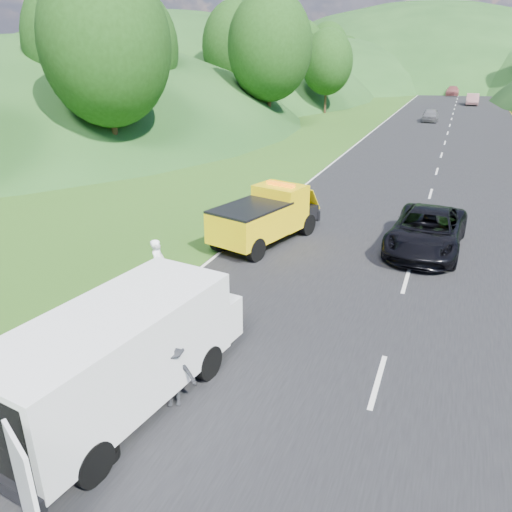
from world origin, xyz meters
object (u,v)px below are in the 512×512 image
at_px(tow_truck, 266,216).
at_px(spare_tire, 104,457).
at_px(child, 202,301).
at_px(white_van, 121,352).
at_px(suitcase, 183,275).
at_px(woman, 161,292).
at_px(passing_suv, 424,250).
at_px(worker, 174,405).

relative_size(tow_truck, spare_tire, 8.80).
relative_size(tow_truck, child, 5.98).
bearing_deg(white_van, tow_truck, 101.99).
height_order(suitcase, spare_tire, suitcase).
bearing_deg(child, woman, -177.77).
height_order(tow_truck, child, tow_truck).
height_order(child, suitcase, suitcase).
height_order(woman, passing_suv, woman).
bearing_deg(suitcase, white_van, -71.82).
bearing_deg(tow_truck, passing_suv, 28.75).
distance_m(child, suitcase, 1.49).
bearing_deg(white_van, woman, 122.28).
bearing_deg(suitcase, spare_tire, -71.75).
height_order(worker, suitcase, worker).
relative_size(worker, suitcase, 2.43).
bearing_deg(spare_tire, woman, 113.15).
height_order(tow_truck, worker, tow_truck).
distance_m(woman, spare_tire, 7.09).
distance_m(worker, suitcase, 6.18).
bearing_deg(spare_tire, suitcase, 108.25).
bearing_deg(worker, woman, 98.32).
xyz_separation_m(worker, passing_suv, (4.32, 11.64, 0.00)).
xyz_separation_m(white_van, worker, (0.95, 0.38, -1.34)).
xyz_separation_m(white_van, passing_suv, (5.27, 12.03, -1.34)).
bearing_deg(child, tow_truck, 96.47).
relative_size(suitcase, spare_tire, 1.00).
bearing_deg(worker, child, 84.18).
xyz_separation_m(tow_truck, passing_suv, (6.03, 1.45, -1.11)).
relative_size(tow_truck, white_van, 0.80).
height_order(worker, passing_suv, passing_suv).
height_order(white_van, worker, white_van).
distance_m(tow_truck, child, 5.72).
relative_size(worker, spare_tire, 2.44).
bearing_deg(woman, child, -107.45).
relative_size(white_van, child, 7.47).
bearing_deg(suitcase, worker, -62.27).
relative_size(tow_truck, suitcase, 8.78).
bearing_deg(woman, tow_truck, -28.81).
xyz_separation_m(tow_truck, suitcase, (-1.16, -4.73, -0.79)).
xyz_separation_m(child, spare_tire, (1.25, -6.40, 0.00)).
height_order(white_van, spare_tire, white_van).
distance_m(white_van, suitcase, 6.24).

